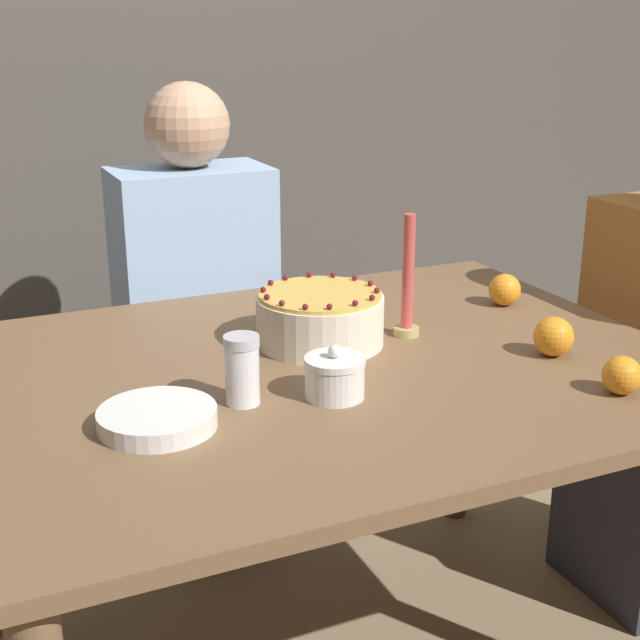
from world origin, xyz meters
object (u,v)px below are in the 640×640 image
at_px(candle, 408,288).
at_px(person_man_blue_shirt, 198,346).
at_px(sugar_shaker, 242,370).
at_px(cake, 320,318).
at_px(sugar_bowl, 335,377).

height_order(candle, person_man_blue_shirt, person_man_blue_shirt).
bearing_deg(person_man_blue_shirt, sugar_shaker, 78.88).
relative_size(cake, sugar_bowl, 2.40).
relative_size(sugar_shaker, person_man_blue_shirt, 0.10).
height_order(sugar_bowl, person_man_blue_shirt, person_man_blue_shirt).
bearing_deg(sugar_shaker, sugar_bowl, -14.60).
height_order(sugar_bowl, sugar_shaker, sugar_shaker).
height_order(cake, candle, candle).
bearing_deg(sugar_bowl, candle, 39.71).
distance_m(cake, sugar_shaker, 0.33).
distance_m(sugar_bowl, candle, 0.37).
distance_m(cake, person_man_blue_shirt, 0.68).
bearing_deg(candle, person_man_blue_shirt, 112.32).
height_order(cake, sugar_shaker, sugar_shaker).
xyz_separation_m(cake, person_man_blue_shirt, (-0.08, 0.63, -0.26)).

